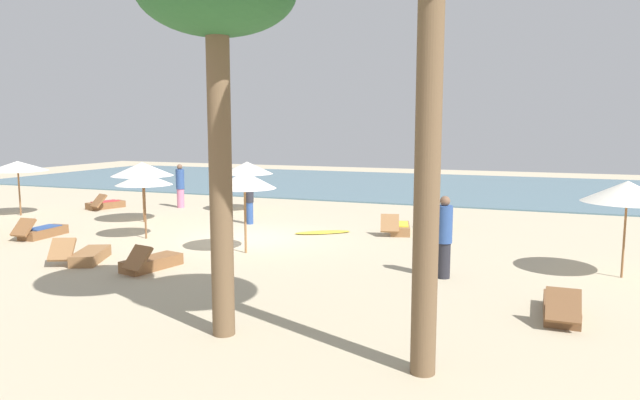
{
  "coord_description": "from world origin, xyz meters",
  "views": [
    {
      "loc": [
        8.23,
        -15.33,
        3.45
      ],
      "look_at": [
        1.77,
        1.46,
        1.1
      ],
      "focal_mm": 32.07,
      "sensor_mm": 36.0,
      "label": 1
    }
  ],
  "objects_px": {
    "umbrella_3": "(627,192)",
    "surfboard": "(323,232)",
    "lounger_0": "(42,232)",
    "palm_0": "(217,6)",
    "lounger_2": "(105,204)",
    "lounger_1": "(435,221)",
    "person_2": "(249,198)",
    "umbrella_5": "(247,168)",
    "person_0": "(444,237)",
    "lounger_4": "(88,255)",
    "lounger_6": "(150,263)",
    "umbrella_1": "(18,166)",
    "lounger_5": "(561,308)",
    "person_1": "(180,186)",
    "lounger_3": "(399,228)",
    "umbrella_4": "(245,180)",
    "umbrella_0": "(142,169)",
    "umbrella_6": "(144,179)"
  },
  "relations": [
    {
      "from": "lounger_0",
      "to": "lounger_4",
      "type": "xyz_separation_m",
      "value": [
        3.72,
        -2.04,
        -0.01
      ]
    },
    {
      "from": "umbrella_3",
      "to": "palm_0",
      "type": "relative_size",
      "value": 0.36
    },
    {
      "from": "palm_0",
      "to": "umbrella_3",
      "type": "bearing_deg",
      "value": 43.79
    },
    {
      "from": "lounger_5",
      "to": "person_2",
      "type": "xyz_separation_m",
      "value": [
        -9.94,
        6.78,
        0.75
      ]
    },
    {
      "from": "umbrella_6",
      "to": "lounger_4",
      "type": "relative_size",
      "value": 1.13
    },
    {
      "from": "lounger_0",
      "to": "umbrella_0",
      "type": "bearing_deg",
      "value": 71.54
    },
    {
      "from": "umbrella_4",
      "to": "lounger_3",
      "type": "xyz_separation_m",
      "value": [
        3.25,
        4.31,
        -1.82
      ]
    },
    {
      "from": "lounger_5",
      "to": "lounger_1",
      "type": "bearing_deg",
      "value": 113.26
    },
    {
      "from": "palm_0",
      "to": "lounger_4",
      "type": "bearing_deg",
      "value": 151.35
    },
    {
      "from": "umbrella_1",
      "to": "lounger_5",
      "type": "xyz_separation_m",
      "value": [
        19.14,
        -5.33,
        -1.74
      ]
    },
    {
      "from": "lounger_4",
      "to": "person_0",
      "type": "distance_m",
      "value": 8.91
    },
    {
      "from": "person_0",
      "to": "person_2",
      "type": "height_order",
      "value": "person_0"
    },
    {
      "from": "lounger_0",
      "to": "person_2",
      "type": "xyz_separation_m",
      "value": [
        4.92,
        4.46,
        0.74
      ]
    },
    {
      "from": "lounger_5",
      "to": "person_1",
      "type": "relative_size",
      "value": 0.92
    },
    {
      "from": "umbrella_4",
      "to": "umbrella_5",
      "type": "xyz_separation_m",
      "value": [
        -3.65,
        6.92,
        -0.24
      ]
    },
    {
      "from": "umbrella_3",
      "to": "lounger_1",
      "type": "height_order",
      "value": "umbrella_3"
    },
    {
      "from": "lounger_6",
      "to": "person_0",
      "type": "height_order",
      "value": "person_0"
    },
    {
      "from": "palm_0",
      "to": "surfboard",
      "type": "bearing_deg",
      "value": 100.35
    },
    {
      "from": "umbrella_5",
      "to": "person_0",
      "type": "relative_size",
      "value": 1.12
    },
    {
      "from": "umbrella_3",
      "to": "person_0",
      "type": "xyz_separation_m",
      "value": [
        -3.81,
        -1.49,
        -1.03
      ]
    },
    {
      "from": "lounger_0",
      "to": "palm_0",
      "type": "bearing_deg",
      "value": -28.67
    },
    {
      "from": "umbrella_0",
      "to": "umbrella_3",
      "type": "xyz_separation_m",
      "value": [
        15.08,
        -2.33,
        0.07
      ]
    },
    {
      "from": "umbrella_3",
      "to": "surfboard",
      "type": "xyz_separation_m",
      "value": [
        -8.3,
        2.59,
        -1.94
      ]
    },
    {
      "from": "umbrella_0",
      "to": "lounger_0",
      "type": "xyz_separation_m",
      "value": [
        -1.16,
        -3.47,
        -1.73
      ]
    },
    {
      "from": "palm_0",
      "to": "lounger_0",
      "type": "bearing_deg",
      "value": 151.33
    },
    {
      "from": "umbrella_4",
      "to": "lounger_4",
      "type": "relative_size",
      "value": 1.24
    },
    {
      "from": "umbrella_0",
      "to": "umbrella_6",
      "type": "height_order",
      "value": "umbrella_0"
    },
    {
      "from": "umbrella_1",
      "to": "surfboard",
      "type": "relative_size",
      "value": 1.23
    },
    {
      "from": "lounger_3",
      "to": "person_0",
      "type": "bearing_deg",
      "value": -66.24
    },
    {
      "from": "lounger_1",
      "to": "person_2",
      "type": "relative_size",
      "value": 0.98
    },
    {
      "from": "umbrella_5",
      "to": "umbrella_6",
      "type": "distance_m",
      "value": 6.24
    },
    {
      "from": "lounger_2",
      "to": "umbrella_3",
      "type": "bearing_deg",
      "value": -13.45
    },
    {
      "from": "lounger_0",
      "to": "palm_0",
      "type": "distance_m",
      "value": 12.06
    },
    {
      "from": "umbrella_5",
      "to": "lounger_2",
      "type": "height_order",
      "value": "umbrella_5"
    },
    {
      "from": "umbrella_1",
      "to": "lounger_3",
      "type": "bearing_deg",
      "value": 6.36
    },
    {
      "from": "lounger_4",
      "to": "palm_0",
      "type": "relative_size",
      "value": 0.29
    },
    {
      "from": "umbrella_4",
      "to": "surfboard",
      "type": "xyz_separation_m",
      "value": [
        0.95,
        3.41,
        -1.96
      ]
    },
    {
      "from": "lounger_3",
      "to": "lounger_6",
      "type": "distance_m",
      "value": 8.12
    },
    {
      "from": "lounger_4",
      "to": "lounger_6",
      "type": "height_order",
      "value": "lounger_6"
    },
    {
      "from": "lounger_2",
      "to": "palm_0",
      "type": "xyz_separation_m",
      "value": [
        12.1,
        -10.87,
        5.12
      ]
    },
    {
      "from": "umbrella_1",
      "to": "palm_0",
      "type": "xyz_separation_m",
      "value": [
        13.86,
        -8.25,
        3.38
      ]
    },
    {
      "from": "lounger_2",
      "to": "lounger_3",
      "type": "relative_size",
      "value": 1.01
    },
    {
      "from": "lounger_4",
      "to": "lounger_6",
      "type": "bearing_deg",
      "value": -2.21
    },
    {
      "from": "umbrella_1",
      "to": "lounger_0",
      "type": "bearing_deg",
      "value": -35.1
    },
    {
      "from": "umbrella_0",
      "to": "lounger_0",
      "type": "relative_size",
      "value": 1.25
    },
    {
      "from": "umbrella_0",
      "to": "person_1",
      "type": "height_order",
      "value": "umbrella_0"
    },
    {
      "from": "lounger_2",
      "to": "person_1",
      "type": "relative_size",
      "value": 0.98
    },
    {
      "from": "lounger_1",
      "to": "lounger_3",
      "type": "relative_size",
      "value": 0.98
    },
    {
      "from": "umbrella_1",
      "to": "lounger_5",
      "type": "bearing_deg",
      "value": -15.57
    },
    {
      "from": "lounger_0",
      "to": "lounger_2",
      "type": "xyz_separation_m",
      "value": [
        -2.52,
        5.63,
        0.0
      ]
    }
  ]
}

